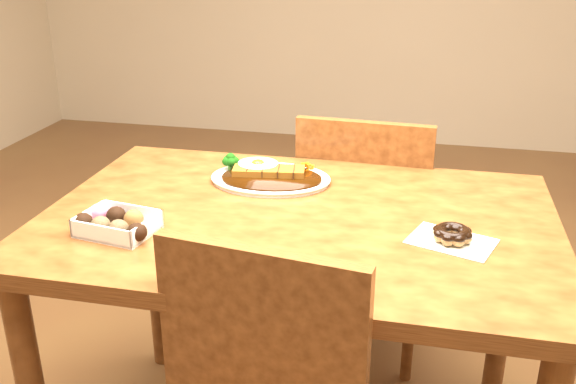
% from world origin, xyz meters
% --- Properties ---
extents(table, '(1.20, 0.80, 0.75)m').
position_xyz_m(table, '(0.00, 0.00, 0.65)').
color(table, '#47220E').
rests_on(table, ground).
extents(chair_far, '(0.44, 0.44, 0.87)m').
position_xyz_m(chair_far, '(0.12, 0.53, 0.48)').
color(chair_far, '#47220E').
rests_on(chair_far, ground).
extents(katsu_curry_plate, '(0.33, 0.25, 0.06)m').
position_xyz_m(katsu_curry_plate, '(-0.12, 0.20, 0.77)').
color(katsu_curry_plate, white).
rests_on(katsu_curry_plate, table).
extents(donut_box, '(0.18, 0.15, 0.05)m').
position_xyz_m(donut_box, '(-0.38, -0.18, 0.77)').
color(donut_box, white).
rests_on(donut_box, table).
extents(pon_de_ring, '(0.21, 0.17, 0.03)m').
position_xyz_m(pon_de_ring, '(0.35, -0.06, 0.77)').
color(pon_de_ring, silver).
rests_on(pon_de_ring, table).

